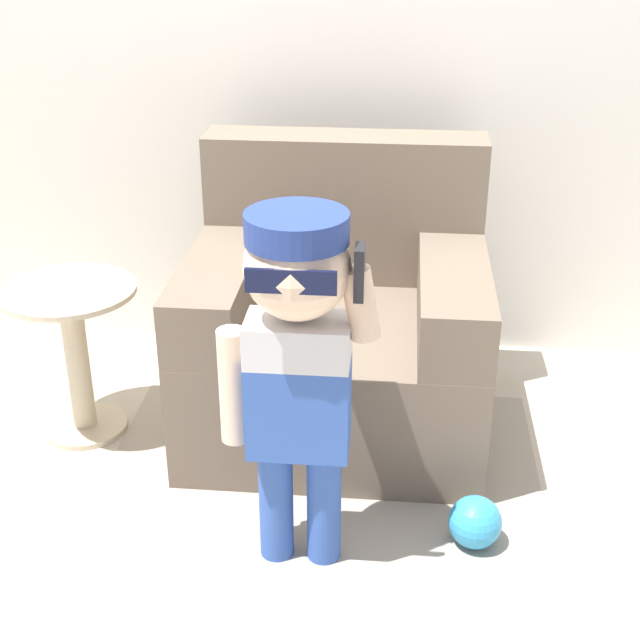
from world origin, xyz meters
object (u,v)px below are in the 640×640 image
object	(u,v)px
armchair	(338,328)
toy_ball	(475,522)
person_child	(297,342)
side_table	(76,347)

from	to	relation	value
armchair	toy_ball	distance (m)	0.83
person_child	armchair	bearing A→B (deg)	86.64
armchair	side_table	bearing A→B (deg)	-167.85
toy_ball	person_child	bearing A→B (deg)	-169.31
side_table	armchair	bearing A→B (deg)	12.15
person_child	side_table	distance (m)	1.04
side_table	person_child	bearing A→B (deg)	-35.22
armchair	person_child	xyz separation A→B (m)	(-0.04, -0.75, 0.33)
armchair	person_child	size ratio (longest dim) A/B	0.96
side_table	toy_ball	bearing A→B (deg)	-20.30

